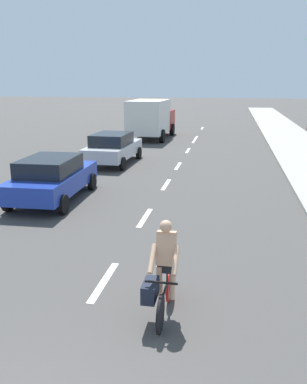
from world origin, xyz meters
The scene contains 14 objects.
ground_plane centered at (0.00, 20.00, 0.00)m, with size 160.00×160.00×0.00m, color #423F3D.
sidewalk_strip centered at (6.78, 22.00, 0.07)m, with size 3.60×80.00×0.14m, color #9E998E.
lane_stripe_1 centered at (0.00, 4.92, 0.00)m, with size 0.16×1.80×0.01m, color white.
lane_stripe_2 centered at (0.00, 9.16, 0.00)m, with size 0.16×1.80×0.01m, color white.
lane_stripe_3 centered at (0.00, 13.39, 0.00)m, with size 0.16×1.80×0.01m, color white.
lane_stripe_4 centered at (0.00, 17.19, 0.00)m, with size 0.16×1.80×0.01m, color white.
lane_stripe_5 centered at (0.00, 21.93, 0.00)m, with size 0.16×1.80×0.01m, color white.
lane_stripe_6 centered at (0.00, 25.98, 0.00)m, with size 0.16×1.80×0.01m, color white.
lane_stripe_7 centered at (0.00, 27.66, 0.00)m, with size 0.16×1.80×0.01m, color white.
lane_stripe_8 centered at (0.00, 34.07, 0.00)m, with size 0.16×1.80×0.01m, color white.
cyclist centered at (1.43, 3.90, 0.83)m, with size 0.62×1.71×1.82m.
parked_car_blue centered at (-3.62, 10.47, 0.84)m, with size 2.18×4.56×1.57m.
parked_car_silver centered at (-3.37, 17.22, 0.84)m, with size 2.19×4.57×1.57m.
delivery_truck centered at (-3.24, 26.74, 1.50)m, with size 2.83×6.31×2.80m.
Camera 1 is at (2.49, -2.53, 4.14)m, focal length 37.83 mm.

